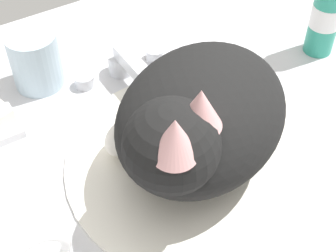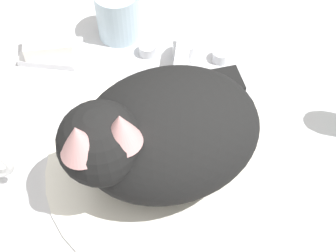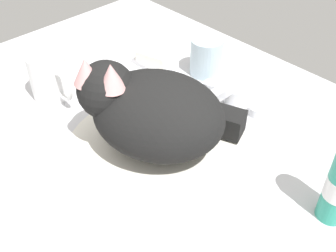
{
  "view_description": "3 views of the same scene",
  "coord_description": "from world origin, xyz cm",
  "px_view_note": "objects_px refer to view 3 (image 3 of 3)",
  "views": [
    {
      "loc": [
        -24.28,
        -31.79,
        47.24
      ],
      "look_at": [
        -2.81,
        2.64,
        5.42
      ],
      "focal_mm": 53.27,
      "sensor_mm": 36.0,
      "label": 1
    },
    {
      "loc": [
        3.57,
        -31.87,
        54.46
      ],
      "look_at": [
        -0.6,
        3.61,
        4.06
      ],
      "focal_mm": 50.07,
      "sensor_mm": 36.0,
      "label": 2
    },
    {
      "loc": [
        39.1,
        -35.04,
        49.94
      ],
      "look_at": [
        2.52,
        -0.12,
        6.94
      ],
      "focal_mm": 43.68,
      "sensor_mm": 36.0,
      "label": 3
    }
  ],
  "objects_px": {
    "faucet": "(228,96)",
    "cat": "(151,110)",
    "rinse_cup": "(206,56)",
    "coffee_mug": "(49,77)",
    "soap_bar": "(155,56)"
  },
  "relations": [
    {
      "from": "cat",
      "to": "soap_bar",
      "type": "relative_size",
      "value": 3.78
    },
    {
      "from": "coffee_mug",
      "to": "soap_bar",
      "type": "bearing_deg",
      "value": 76.71
    },
    {
      "from": "faucet",
      "to": "coffee_mug",
      "type": "bearing_deg",
      "value": -138.31
    },
    {
      "from": "cat",
      "to": "coffee_mug",
      "type": "relative_size",
      "value": 2.34
    },
    {
      "from": "cat",
      "to": "coffee_mug",
      "type": "bearing_deg",
      "value": -169.82
    },
    {
      "from": "rinse_cup",
      "to": "soap_bar",
      "type": "relative_size",
      "value": 1.11
    },
    {
      "from": "cat",
      "to": "rinse_cup",
      "type": "xyz_separation_m",
      "value": [
        -0.1,
        0.25,
        -0.04
      ]
    },
    {
      "from": "faucet",
      "to": "cat",
      "type": "distance_m",
      "value": 0.2
    },
    {
      "from": "rinse_cup",
      "to": "coffee_mug",
      "type": "bearing_deg",
      "value": -118.03
    },
    {
      "from": "coffee_mug",
      "to": "soap_bar",
      "type": "distance_m",
      "value": 0.24
    },
    {
      "from": "rinse_cup",
      "to": "soap_bar",
      "type": "xyz_separation_m",
      "value": [
        -0.1,
        -0.06,
        -0.02
      ]
    },
    {
      "from": "faucet",
      "to": "cat",
      "type": "bearing_deg",
      "value": -93.6
    },
    {
      "from": "faucet",
      "to": "coffee_mug",
      "type": "relative_size",
      "value": 1.21
    },
    {
      "from": "faucet",
      "to": "cat",
      "type": "relative_size",
      "value": 0.52
    },
    {
      "from": "faucet",
      "to": "cat",
      "type": "height_order",
      "value": "cat"
    }
  ]
}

